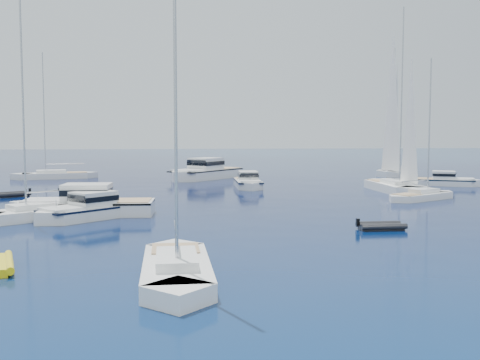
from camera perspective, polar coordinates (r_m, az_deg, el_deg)
The scene contains 14 objects.
ground at distance 25.34m, azimuth 10.43°, elevation -9.41°, with size 400.00×400.00×0.00m, color navy.
motor_cruiser_left at distance 42.50m, azimuth -14.69°, elevation -3.75°, with size 2.91×9.50×2.49m, color silver, non-canonical shape.
motor_cruiser_centre at distance 44.40m, azimuth -15.37°, elevation -3.41°, with size 3.51×11.47×3.01m, color silver, non-canonical shape.
motor_cruiser_far_r at distance 70.90m, azimuth 19.90°, elevation -0.53°, with size 2.56×8.38×2.20m, color white, non-canonical shape.
motor_cruiser_distant at distance 76.59m, azimuth -3.56°, elevation 0.11°, with size 4.22×13.78×3.62m, color silver, non-canonical shape.
motor_cruiser_horizon at distance 64.36m, azimuth 0.83°, elevation -0.76°, with size 2.76×9.02×2.37m, color silver, non-canonical shape.
sailboat_fore at distance 24.69m, azimuth -6.39°, elevation -9.73°, with size 2.83×10.87×15.98m, color white, non-canonical shape.
sailboat_mid_l at distance 43.51m, azimuth -19.28°, elevation -3.67°, with size 2.96×11.37×16.71m, color white, non-canonical shape.
sailboat_centre at distance 55.29m, azimuth 17.78°, elevation -1.89°, with size 2.40×9.22×13.55m, color white, non-canonical shape.
sailboat_sails_r at distance 62.32m, azimuth 15.26°, elevation -1.11°, with size 3.47×13.35×19.62m, color white, non-canonical shape.
sailboat_far_l at distance 81.06m, azimuth -18.09°, elevation 0.14°, with size 3.10×11.92×17.52m, color silver, non-canonical shape.
sailboat_sails_far at distance 87.17m, azimuth 15.18°, elevation 0.52°, with size 3.38×13.00×19.11m, color white, non-canonical shape.
tender_grey_near at distance 37.48m, azimuth 14.00°, elevation -4.86°, with size 1.75×3.09×0.95m, color black, non-canonical shape.
tender_grey_far at distance 59.23m, azimuth -22.05°, elevation -1.58°, with size 2.00×3.63×0.95m, color black, non-canonical shape.
Camera 1 is at (-7.14, -23.52, 6.15)m, focal length 42.45 mm.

